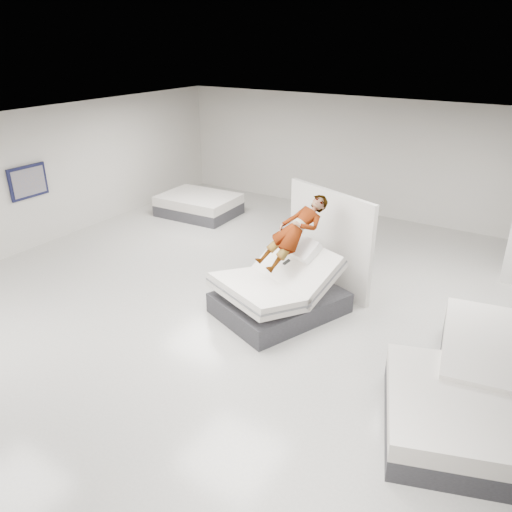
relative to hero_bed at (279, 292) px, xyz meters
name	(u,v)px	position (x,y,z in m)	size (l,w,h in m)	color
room	(227,241)	(-0.53, -0.83, 1.19)	(14.00, 14.04, 3.20)	beige
hero_bed	(279,292)	(0.00, 0.00, 0.00)	(2.31, 2.61, 1.33)	#3B3B40
person	(294,243)	(0.12, 0.30, 0.89)	(0.60, 0.40, 1.65)	slate
remote	(286,262)	(0.19, -0.11, 0.70)	(0.05, 0.14, 0.03)	black
divider_panel	(329,240)	(0.30, 1.43, 0.60)	(2.21, 0.10, 2.01)	silver
flat_bed_right_far	(503,361)	(3.75, 0.05, -0.10)	(2.07, 2.53, 0.63)	#3B3B40
flat_bed_right_near	(448,413)	(3.32, -1.48, -0.13)	(2.09, 2.41, 0.56)	#3B3B40
flat_bed_left_far	(199,205)	(-4.62, 3.54, -0.12)	(2.14, 1.64, 0.57)	#3B3B40
wall_poster	(28,182)	(-6.47, -0.33, 1.19)	(0.06, 0.95, 0.75)	black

